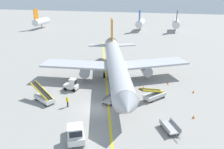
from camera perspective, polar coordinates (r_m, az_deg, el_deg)
name	(u,v)px	position (r m, az deg, el deg)	size (l,w,h in m)	color
ground_plane	(95,109)	(32.78, -4.40, -8.88)	(300.00, 300.00, 0.00)	gray
taxi_line_yellow	(107,95)	(36.86, -1.18, -5.25)	(0.30, 80.00, 0.01)	yellow
airliner	(116,63)	(41.47, 1.00, 2.89)	(27.68, 34.48, 10.10)	#B2B5BA
pushback_tug	(76,133)	(26.43, -9.39, -14.69)	(3.29, 4.07, 2.20)	silver
baggage_tug_near_wing	(72,85)	(38.83, -10.38, -2.69)	(2.47, 1.45, 2.10)	silver
belt_loader_forward_hold	(44,97)	(35.95, -17.19, -5.60)	(5.00, 3.46, 2.59)	silver
belt_loader_aft_hold	(154,95)	(35.78, 10.84, -5.12)	(4.18, 4.63, 2.59)	silver
baggage_cart_loaded	(111,99)	(34.32, -0.38, -6.47)	(2.30, 3.83, 0.94)	#A5A5A8
baggage_cart_empty_trailing	(170,127)	(28.86, 14.75, -13.05)	(2.70, 3.69, 0.94)	#A5A5A8
ground_crew_marshaller	(67,101)	(33.50, -11.46, -6.80)	(0.36, 0.24, 1.70)	#26262D
safety_cone_nose_left	(143,87)	(39.46, 8.14, -3.28)	(0.36, 0.36, 0.44)	orange
safety_cone_nose_right	(120,71)	(46.63, 2.11, 0.80)	(0.36, 0.36, 0.44)	orange
safety_cone_wingtip_left	(194,117)	(32.39, 20.34, -10.22)	(0.36, 0.36, 0.44)	orange
safety_cone_wingtip_right	(193,92)	(39.92, 20.33, -4.16)	(0.36, 0.36, 0.44)	orange
safety_cone_tail_area	(168,83)	(42.06, 14.24, -2.17)	(0.36, 0.36, 0.44)	orange
distant_aircraft_far_left	(41,21)	(106.86, -17.89, 12.96)	(3.00, 10.10, 8.80)	silver
distant_aircraft_mid_left	(140,23)	(97.46, 7.36, 13.09)	(3.00, 10.10, 8.80)	silver
distant_aircraft_mid_right	(176,23)	(99.21, 16.19, 12.59)	(3.00, 10.10, 8.80)	silver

